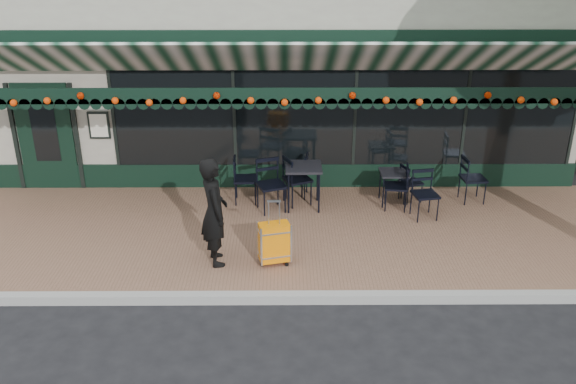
{
  "coord_description": "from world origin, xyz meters",
  "views": [
    {
      "loc": [
        -0.01,
        -7.73,
        5.09
      ],
      "look_at": [
        0.05,
        1.6,
        1.06
      ],
      "focal_mm": 38.0,
      "sensor_mm": 36.0,
      "label": 1
    }
  ],
  "objects_px": {
    "chair_b_right": "(297,180)",
    "suitcase": "(274,243)",
    "cafe_table_a": "(394,175)",
    "chair_b_front": "(271,186)",
    "cafe_table_b": "(304,170)",
    "chair_a_left": "(396,187)",
    "chair_a_right": "(411,183)",
    "chair_solo": "(245,180)",
    "chair_a_extra": "(473,179)",
    "woman": "(214,212)",
    "chair_a_front": "(425,195)",
    "chair_b_left": "(297,175)"
  },
  "relations": [
    {
      "from": "chair_b_right",
      "to": "chair_a_right",
      "type": "bearing_deg",
      "value": -111.78
    },
    {
      "from": "chair_a_right",
      "to": "chair_a_front",
      "type": "distance_m",
      "value": 0.78
    },
    {
      "from": "woman",
      "to": "chair_b_right",
      "type": "xyz_separation_m",
      "value": [
        1.35,
        2.28,
        -0.4
      ]
    },
    {
      "from": "chair_a_left",
      "to": "chair_solo",
      "type": "distance_m",
      "value": 2.9
    },
    {
      "from": "suitcase",
      "to": "cafe_table_b",
      "type": "xyz_separation_m",
      "value": [
        0.52,
        2.17,
        0.39
      ]
    },
    {
      "from": "woman",
      "to": "chair_a_front",
      "type": "distance_m",
      "value": 4.04
    },
    {
      "from": "cafe_table_a",
      "to": "chair_solo",
      "type": "distance_m",
      "value": 2.87
    },
    {
      "from": "cafe_table_a",
      "to": "chair_a_extra",
      "type": "xyz_separation_m",
      "value": [
        1.57,
        0.09,
        -0.12
      ]
    },
    {
      "from": "suitcase",
      "to": "chair_b_right",
      "type": "relative_size",
      "value": 1.12
    },
    {
      "from": "cafe_table_b",
      "to": "woman",
      "type": "bearing_deg",
      "value": -124.81
    },
    {
      "from": "cafe_table_a",
      "to": "chair_b_left",
      "type": "bearing_deg",
      "value": 168.61
    },
    {
      "from": "chair_b_front",
      "to": "chair_a_front",
      "type": "bearing_deg",
      "value": -26.77
    },
    {
      "from": "chair_a_right",
      "to": "chair_b_front",
      "type": "xyz_separation_m",
      "value": [
        -2.73,
        -0.43,
        0.12
      ]
    },
    {
      "from": "cafe_table_a",
      "to": "chair_b_front",
      "type": "height_order",
      "value": "chair_b_front"
    },
    {
      "from": "chair_a_front",
      "to": "chair_solo",
      "type": "xyz_separation_m",
      "value": [
        -3.34,
        0.75,
        0.01
      ]
    },
    {
      "from": "chair_a_front",
      "to": "chair_solo",
      "type": "bearing_deg",
      "value": 157.17
    },
    {
      "from": "cafe_table_b",
      "to": "chair_a_extra",
      "type": "xyz_separation_m",
      "value": [
        3.32,
        0.25,
        -0.29
      ]
    },
    {
      "from": "chair_b_right",
      "to": "suitcase",
      "type": "bearing_deg",
      "value": 145.89
    },
    {
      "from": "cafe_table_a",
      "to": "chair_a_front",
      "type": "relative_size",
      "value": 0.72
    },
    {
      "from": "chair_solo",
      "to": "chair_b_front",
      "type": "bearing_deg",
      "value": -130.31
    },
    {
      "from": "suitcase",
      "to": "chair_a_extra",
      "type": "height_order",
      "value": "suitcase"
    },
    {
      "from": "chair_a_right",
      "to": "chair_solo",
      "type": "xyz_separation_m",
      "value": [
        -3.24,
        -0.02,
        0.08
      ]
    },
    {
      "from": "cafe_table_a",
      "to": "chair_solo",
      "type": "height_order",
      "value": "chair_solo"
    },
    {
      "from": "chair_solo",
      "to": "chair_b_left",
      "type": "bearing_deg",
      "value": -75.65
    },
    {
      "from": "chair_b_right",
      "to": "chair_b_front",
      "type": "distance_m",
      "value": 0.6
    },
    {
      "from": "chair_a_extra",
      "to": "cafe_table_a",
      "type": "bearing_deg",
      "value": 88.68
    },
    {
      "from": "chair_a_right",
      "to": "chair_b_right",
      "type": "distance_m",
      "value": 2.23
    },
    {
      "from": "cafe_table_a",
      "to": "chair_a_extra",
      "type": "height_order",
      "value": "chair_a_extra"
    },
    {
      "from": "chair_b_front",
      "to": "chair_solo",
      "type": "xyz_separation_m",
      "value": [
        -0.51,
        0.41,
        -0.04
      ]
    },
    {
      "from": "woman",
      "to": "chair_solo",
      "type": "xyz_separation_m",
      "value": [
        0.34,
        2.35,
        -0.42
      ]
    },
    {
      "from": "woman",
      "to": "suitcase",
      "type": "bearing_deg",
      "value": -110.81
    },
    {
      "from": "woman",
      "to": "cafe_table_b",
      "type": "height_order",
      "value": "woman"
    },
    {
      "from": "woman",
      "to": "cafe_table_b",
      "type": "xyz_separation_m",
      "value": [
        1.46,
        2.1,
        -0.13
      ]
    },
    {
      "from": "cafe_table_a",
      "to": "chair_a_front",
      "type": "distance_m",
      "value": 0.82
    },
    {
      "from": "woman",
      "to": "chair_a_extra",
      "type": "relative_size",
      "value": 1.91
    },
    {
      "from": "chair_a_right",
      "to": "chair_a_extra",
      "type": "relative_size",
      "value": 0.82
    },
    {
      "from": "woman",
      "to": "chair_a_left",
      "type": "height_order",
      "value": "woman"
    },
    {
      "from": "suitcase",
      "to": "chair_a_extra",
      "type": "distance_m",
      "value": 4.54
    },
    {
      "from": "suitcase",
      "to": "woman",
      "type": "bearing_deg",
      "value": 161.65
    },
    {
      "from": "cafe_table_a",
      "to": "chair_a_right",
      "type": "xyz_separation_m",
      "value": [
        0.37,
        0.11,
        -0.2
      ]
    },
    {
      "from": "chair_a_left",
      "to": "chair_a_right",
      "type": "height_order",
      "value": "chair_a_left"
    },
    {
      "from": "chair_b_left",
      "to": "chair_b_right",
      "type": "xyz_separation_m",
      "value": [
        0.01,
        -0.36,
        0.04
      ]
    },
    {
      "from": "chair_b_right",
      "to": "woman",
      "type": "bearing_deg",
      "value": 125.25
    },
    {
      "from": "chair_a_right",
      "to": "chair_solo",
      "type": "distance_m",
      "value": 3.24
    },
    {
      "from": "cafe_table_b",
      "to": "chair_a_left",
      "type": "xyz_separation_m",
      "value": [
        1.76,
        -0.08,
        -0.31
      ]
    },
    {
      "from": "chair_a_left",
      "to": "chair_b_right",
      "type": "height_order",
      "value": "chair_b_right"
    },
    {
      "from": "cafe_table_b",
      "to": "chair_b_right",
      "type": "distance_m",
      "value": 0.34
    },
    {
      "from": "suitcase",
      "to": "cafe_table_b",
      "type": "height_order",
      "value": "suitcase"
    },
    {
      "from": "cafe_table_b",
      "to": "chair_a_left",
      "type": "height_order",
      "value": "chair_a_left"
    },
    {
      "from": "chair_a_extra",
      "to": "chair_b_front",
      "type": "height_order",
      "value": "chair_b_front"
    }
  ]
}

